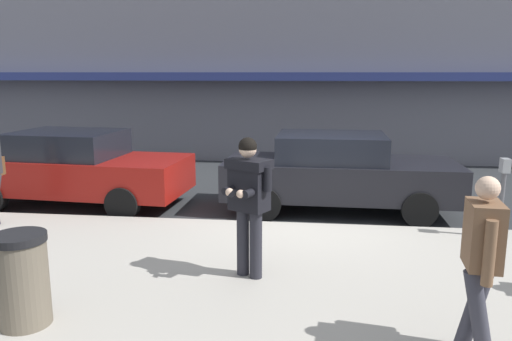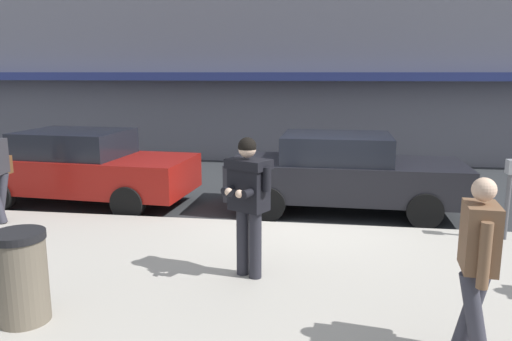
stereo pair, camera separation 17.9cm
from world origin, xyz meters
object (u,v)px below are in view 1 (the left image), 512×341
(man_texting_on_phone, at_px, (249,192))
(parking_meter, at_px, (503,186))
(trash_bin, at_px, (22,279))
(parked_sedan_near, at_px, (75,168))
(parked_sedan_mid, at_px, (338,172))
(pedestrian_dark_coat, at_px, (482,256))

(man_texting_on_phone, xyz_separation_m, parking_meter, (3.76, 2.01, -0.28))
(man_texting_on_phone, height_order, trash_bin, man_texting_on_phone)
(parked_sedan_near, distance_m, trash_bin, 5.44)
(parking_meter, bearing_deg, parked_sedan_near, 168.64)
(parking_meter, bearing_deg, parked_sedan_mid, 144.75)
(pedestrian_dark_coat, bearing_deg, parked_sedan_near, 141.25)
(parking_meter, bearing_deg, pedestrian_dark_coat, -112.06)
(parked_sedan_near, bearing_deg, man_texting_on_phone, -41.29)
(trash_bin, bearing_deg, parked_sedan_mid, 56.96)
(parked_sedan_mid, height_order, pedestrian_dark_coat, pedestrian_dark_coat)
(pedestrian_dark_coat, height_order, trash_bin, pedestrian_dark_coat)
(parked_sedan_near, height_order, parking_meter, parked_sedan_near)
(parked_sedan_mid, bearing_deg, pedestrian_dark_coat, -78.92)
(pedestrian_dark_coat, xyz_separation_m, parking_meter, (1.44, 3.56, -0.14))
(man_texting_on_phone, relative_size, trash_bin, 1.84)
(parked_sedan_near, distance_m, parked_sedan_mid, 5.36)
(trash_bin, bearing_deg, man_texting_on_phone, 35.02)
(parked_sedan_mid, distance_m, parking_meter, 3.04)
(pedestrian_dark_coat, relative_size, parking_meter, 1.34)
(man_texting_on_phone, bearing_deg, trash_bin, -144.98)
(parked_sedan_near, bearing_deg, pedestrian_dark_coat, -38.75)
(parked_sedan_near, xyz_separation_m, parking_meter, (7.83, -1.57, 0.18))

